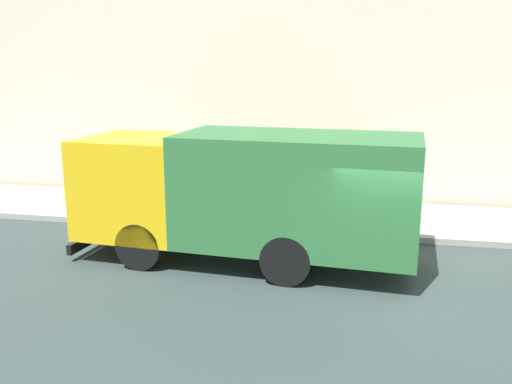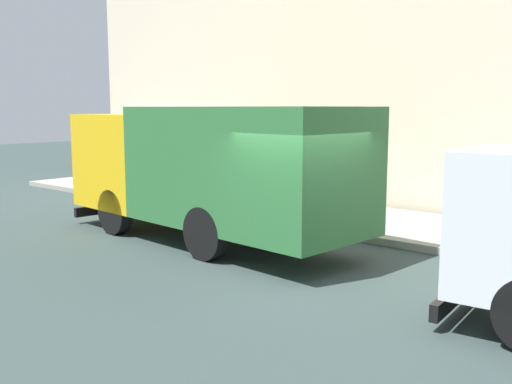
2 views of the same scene
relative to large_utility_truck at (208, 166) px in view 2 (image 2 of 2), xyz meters
name	(u,v)px [view 2 (image 2 of 2)]	position (x,y,z in m)	size (l,w,h in m)	color
ground	(304,278)	(-0.91, -3.25, -1.67)	(80.00, 80.00, 0.00)	#313F3E
sidewalk	(423,230)	(3.87, -3.25, -1.59)	(3.56, 30.00, 0.16)	#9D988B
large_utility_truck	(208,166)	(0.00, 0.00, 0.00)	(3.03, 7.79, 2.95)	gold
pedestrian_walking	(274,174)	(4.18, 1.53, -0.67)	(0.41, 0.41, 1.60)	black
pedestrian_standing	(357,179)	(4.56, -1.03, -0.62)	(0.35, 0.35, 1.69)	black
pedestrian_third	(290,174)	(4.22, 0.97, -0.61)	(0.55, 0.55, 1.72)	#4F3E52
traffic_cone_orange	(186,189)	(2.90, 3.91, -1.17)	(0.48, 0.48, 0.69)	orange
street_sign_post	(252,155)	(2.52, 0.92, 0.03)	(0.44, 0.08, 2.63)	#4C5156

